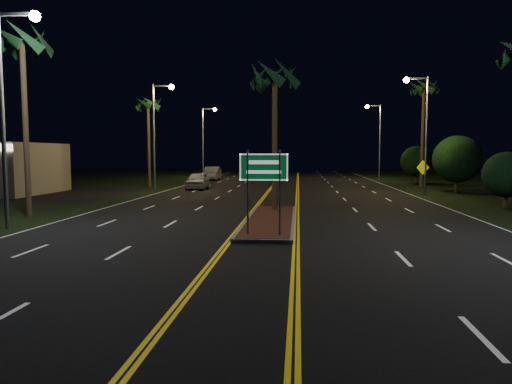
# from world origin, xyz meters

# --- Properties ---
(ground) EXTENTS (120.00, 120.00, 0.00)m
(ground) POSITION_xyz_m (0.00, 0.00, 0.00)
(ground) COLOR black
(ground) RESTS_ON ground
(median_island) EXTENTS (2.25, 10.25, 0.17)m
(median_island) POSITION_xyz_m (0.00, 7.00, 0.08)
(median_island) COLOR gray
(median_island) RESTS_ON ground
(highway_sign) EXTENTS (1.80, 0.08, 3.20)m
(highway_sign) POSITION_xyz_m (0.00, 2.80, 2.40)
(highway_sign) COLOR gray
(highway_sign) RESTS_ON ground
(streetlight_left_near) EXTENTS (1.91, 0.44, 9.00)m
(streetlight_left_near) POSITION_xyz_m (-10.61, 4.00, 5.66)
(streetlight_left_near) COLOR gray
(streetlight_left_near) RESTS_ON ground
(streetlight_left_mid) EXTENTS (1.91, 0.44, 9.00)m
(streetlight_left_mid) POSITION_xyz_m (-10.61, 24.00, 5.66)
(streetlight_left_mid) COLOR gray
(streetlight_left_mid) RESTS_ON ground
(streetlight_left_far) EXTENTS (1.91, 0.44, 9.00)m
(streetlight_left_far) POSITION_xyz_m (-10.61, 44.00, 5.66)
(streetlight_left_far) COLOR gray
(streetlight_left_far) RESTS_ON ground
(streetlight_right_mid) EXTENTS (1.91, 0.44, 9.00)m
(streetlight_right_mid) POSITION_xyz_m (10.61, 22.00, 5.66)
(streetlight_right_mid) COLOR gray
(streetlight_right_mid) RESTS_ON ground
(streetlight_right_far) EXTENTS (1.91, 0.44, 9.00)m
(streetlight_right_far) POSITION_xyz_m (10.61, 42.00, 5.66)
(streetlight_right_far) COLOR gray
(streetlight_right_far) RESTS_ON ground
(palm_median) EXTENTS (2.40, 2.40, 8.30)m
(palm_median) POSITION_xyz_m (0.00, 10.50, 7.28)
(palm_median) COLOR #382819
(palm_median) RESTS_ON ground
(palm_left_near) EXTENTS (2.40, 2.40, 9.80)m
(palm_left_near) POSITION_xyz_m (-12.50, 8.00, 8.68)
(palm_left_near) COLOR #382819
(palm_left_near) RESTS_ON ground
(palm_left_far) EXTENTS (2.40, 2.40, 8.80)m
(palm_left_far) POSITION_xyz_m (-12.80, 28.00, 7.75)
(palm_left_far) COLOR #382819
(palm_left_far) RESTS_ON ground
(palm_right_far) EXTENTS (2.40, 2.40, 10.30)m
(palm_right_far) POSITION_xyz_m (12.80, 30.00, 9.14)
(palm_right_far) COLOR #382819
(palm_right_far) RESTS_ON ground
(shrub_near) EXTENTS (2.70, 2.70, 3.30)m
(shrub_near) POSITION_xyz_m (13.50, 14.00, 1.95)
(shrub_near) COLOR #382819
(shrub_near) RESTS_ON ground
(shrub_mid) EXTENTS (3.78, 3.78, 4.62)m
(shrub_mid) POSITION_xyz_m (14.00, 24.00, 2.73)
(shrub_mid) COLOR #382819
(shrub_mid) RESTS_ON ground
(shrub_far) EXTENTS (3.24, 3.24, 3.96)m
(shrub_far) POSITION_xyz_m (13.80, 36.00, 2.34)
(shrub_far) COLOR #382819
(shrub_far) RESTS_ON ground
(car_near) EXTENTS (2.62, 5.44, 1.77)m
(car_near) POSITION_xyz_m (-7.74, 26.12, 0.88)
(car_near) COLOR #B6B4BB
(car_near) RESTS_ON ground
(car_far) EXTENTS (2.57, 5.58, 1.83)m
(car_far) POSITION_xyz_m (-9.07, 40.05, 0.92)
(car_far) COLOR silver
(car_far) RESTS_ON ground
(warning_sign) EXTENTS (1.05, 0.46, 2.67)m
(warning_sign) POSITION_xyz_m (10.80, 21.93, 1.76)
(warning_sign) COLOR gray
(warning_sign) RESTS_ON ground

